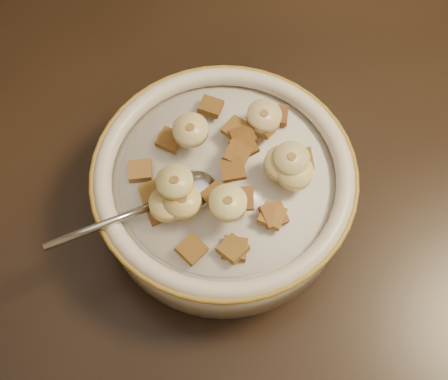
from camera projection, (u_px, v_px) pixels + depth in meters
floor at (300, 329)px, 1.35m from camera, size 4.00×4.50×0.10m
table at (381, 138)px, 0.65m from camera, size 1.44×0.96×0.04m
cereal_bowl at (224, 192)px, 0.57m from camera, size 0.22×0.22×0.05m
milk at (224, 178)px, 0.55m from camera, size 0.18×0.18×0.00m
spoon at (187, 192)px, 0.54m from camera, size 0.06×0.05×0.01m
cereal_square_0 at (211, 107)px, 0.57m from camera, size 0.03×0.03×0.01m
cereal_square_1 at (170, 140)px, 0.56m from camera, size 0.03×0.03×0.01m
cereal_square_2 at (291, 170)px, 0.54m from camera, size 0.03×0.03×0.01m
cereal_square_3 at (237, 154)px, 0.53m from camera, size 0.03×0.03×0.01m
cereal_square_4 at (233, 169)px, 0.52m from camera, size 0.03×0.03×0.01m
cereal_square_5 at (243, 137)px, 0.54m from camera, size 0.03×0.03×0.01m
cereal_square_6 at (274, 215)px, 0.52m from camera, size 0.03×0.02×0.01m
cereal_square_7 at (277, 115)px, 0.57m from camera, size 0.03×0.03×0.01m
cereal_square_8 at (301, 160)px, 0.54m from camera, size 0.03×0.03×0.01m
cereal_square_9 at (159, 211)px, 0.52m from camera, size 0.02×0.03×0.01m
cereal_square_10 at (233, 249)px, 0.51m from camera, size 0.02×0.02×0.01m
cereal_square_11 at (264, 127)px, 0.56m from camera, size 0.03×0.03×0.01m
cereal_square_12 at (192, 249)px, 0.51m from camera, size 0.02×0.02×0.01m
cereal_square_13 at (235, 249)px, 0.51m from camera, size 0.03×0.03×0.01m
cereal_square_14 at (140, 171)px, 0.54m from camera, size 0.03×0.03×0.01m
cereal_square_15 at (236, 129)px, 0.55m from camera, size 0.02×0.02×0.01m
cereal_square_16 at (216, 196)px, 0.52m from camera, size 0.02×0.02×0.01m
cereal_square_17 at (241, 199)px, 0.52m from camera, size 0.03×0.03×0.01m
cereal_square_18 at (244, 146)px, 0.54m from camera, size 0.02×0.02×0.01m
cereal_square_19 at (152, 192)px, 0.53m from camera, size 0.03×0.03×0.01m
cereal_square_20 at (272, 216)px, 0.52m from camera, size 0.03×0.03×0.01m
banana_slice_0 at (168, 204)px, 0.51m from camera, size 0.04×0.04×0.01m
banana_slice_1 at (190, 130)px, 0.54m from camera, size 0.04×0.04×0.01m
banana_slice_2 at (175, 183)px, 0.51m from camera, size 0.04×0.04×0.01m
banana_slice_3 at (183, 201)px, 0.51m from camera, size 0.04×0.04×0.01m
banana_slice_4 at (295, 172)px, 0.52m from camera, size 0.04×0.04×0.01m
banana_slice_5 at (228, 203)px, 0.50m from camera, size 0.04×0.04×0.01m
banana_slice_6 at (282, 163)px, 0.53m from camera, size 0.03×0.04×0.01m
banana_slice_7 at (264, 116)px, 0.55m from camera, size 0.04×0.04×0.01m
banana_slice_8 at (291, 159)px, 0.53m from camera, size 0.04×0.04×0.01m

